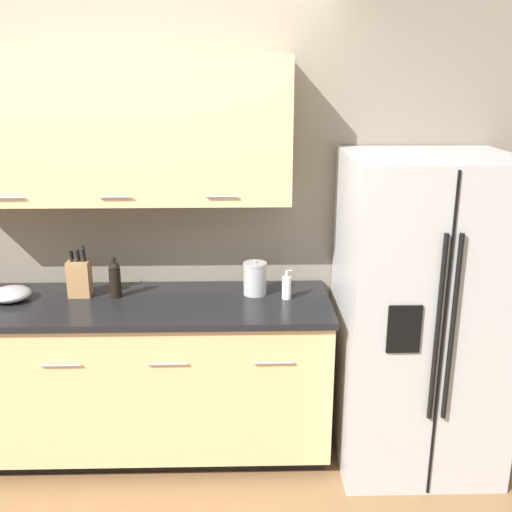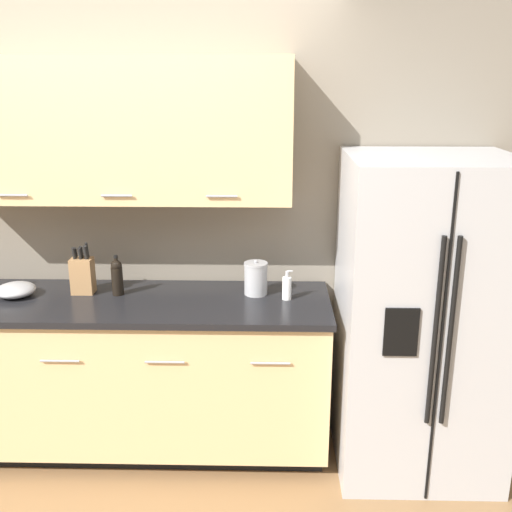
# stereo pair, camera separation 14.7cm
# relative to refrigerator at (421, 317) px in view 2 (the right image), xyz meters

# --- Properties ---
(wall_back) EXTENTS (10.00, 0.39, 2.60)m
(wall_back) POSITION_rel_refrigerator_xyz_m (-1.66, 0.37, 0.57)
(wall_back) COLOR gray
(wall_back) RESTS_ON ground_plane
(counter_unit) EXTENTS (2.24, 0.64, 0.92)m
(counter_unit) POSITION_rel_refrigerator_xyz_m (-1.59, 0.07, -0.39)
(counter_unit) COLOR black
(counter_unit) RESTS_ON ground_plane
(refrigerator) EXTENTS (0.84, 0.79, 1.71)m
(refrigerator) POSITION_rel_refrigerator_xyz_m (0.00, 0.00, 0.00)
(refrigerator) COLOR #B2B2B5
(refrigerator) RESTS_ON ground_plane
(knife_block) EXTENTS (0.12, 0.09, 0.29)m
(knife_block) POSITION_rel_refrigerator_xyz_m (-1.84, 0.16, 0.17)
(knife_block) COLOR #A87A4C
(knife_block) RESTS_ON counter_unit
(soap_dispenser) EXTENTS (0.05, 0.05, 0.16)m
(soap_dispenser) POSITION_rel_refrigerator_xyz_m (-0.71, 0.09, 0.13)
(soap_dispenser) COLOR white
(soap_dispenser) RESTS_ON counter_unit
(oil_bottle) EXTENTS (0.06, 0.06, 0.23)m
(oil_bottle) POSITION_rel_refrigerator_xyz_m (-1.64, 0.14, 0.17)
(oil_bottle) COLOR black
(oil_bottle) RESTS_ON counter_unit
(steel_canister) EXTENTS (0.13, 0.13, 0.20)m
(steel_canister) POSITION_rel_refrigerator_xyz_m (-0.88, 0.16, 0.15)
(steel_canister) COLOR #A3A3A5
(steel_canister) RESTS_ON counter_unit
(mixing_bowl) EXTENTS (0.22, 0.22, 0.07)m
(mixing_bowl) POSITION_rel_refrigerator_xyz_m (-2.20, 0.10, 0.10)
(mixing_bowl) COLOR #A3A3A5
(mixing_bowl) RESTS_ON counter_unit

